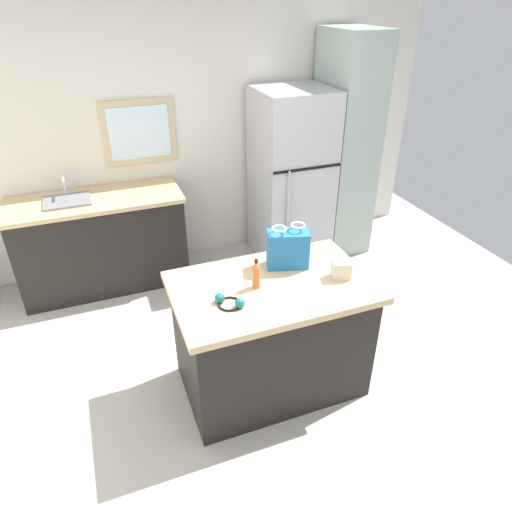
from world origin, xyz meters
TOP-DOWN VIEW (x-y plane):
  - ground at (0.00, 0.00)m, footprint 5.84×5.84m
  - back_wall at (-0.01, 2.32)m, footprint 4.87×0.13m
  - kitchen_island at (-0.12, 0.13)m, footprint 1.32×0.83m
  - refrigerator at (0.82, 1.88)m, footprint 0.71×0.76m
  - tall_cabinet at (1.42, 1.88)m, footprint 0.46×0.68m
  - sink_counter at (-1.11, 1.94)m, footprint 1.55×0.63m
  - shopping_bag at (0.07, 0.31)m, footprint 0.31×0.22m
  - small_box at (0.34, 0.04)m, footprint 0.14×0.12m
  - bottle at (-0.23, 0.14)m, footprint 0.05×0.05m
  - ear_defenders at (-0.45, 0.02)m, footprint 0.21×0.21m

SIDE VIEW (x-z plane):
  - ground at x=0.00m, z-range 0.00..0.00m
  - kitchen_island at x=-0.12m, z-range 0.00..0.88m
  - sink_counter at x=-1.11m, z-range -0.08..1.02m
  - refrigerator at x=0.82m, z-range 0.00..1.75m
  - ear_defenders at x=-0.45m, z-range 0.87..0.93m
  - small_box at x=0.34m, z-range 0.88..1.00m
  - bottle at x=-0.23m, z-range 0.87..1.08m
  - shopping_bag at x=0.07m, z-range 0.86..1.17m
  - tall_cabinet at x=1.42m, z-range 0.00..2.24m
  - back_wall at x=-0.01m, z-range 0.00..2.61m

